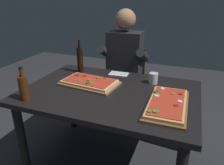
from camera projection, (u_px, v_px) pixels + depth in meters
name	position (u px, v px, depth m)	size (l,w,h in m)	color
ground_plane	(110.00, 161.00, 2.03)	(6.40, 6.40, 0.00)	#2D2D33
dining_table	(110.00, 101.00, 1.79)	(1.40, 0.96, 0.74)	black
pizza_rectangular_front	(90.00, 82.00, 1.86)	(0.52, 0.34, 0.05)	olive
pizza_rectangular_left	(167.00, 104.00, 1.49)	(0.28, 0.54, 0.05)	brown
wine_bottle_dark	(80.00, 59.00, 2.11)	(0.06, 0.06, 0.33)	black
oil_bottle_amber	(24.00, 87.00, 1.56)	(0.07, 0.07, 0.26)	#47230F
tumbler_near_camera	(153.00, 79.00, 1.88)	(0.08, 0.08, 0.09)	silver
napkin_cutlery_set	(119.00, 74.00, 2.10)	(0.18, 0.12, 0.01)	white
diner_chair	(126.00, 81.00, 2.63)	(0.44, 0.44, 0.87)	#3D2B1E
seated_diner	(123.00, 63.00, 2.42)	(0.53, 0.41, 1.33)	#23232D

